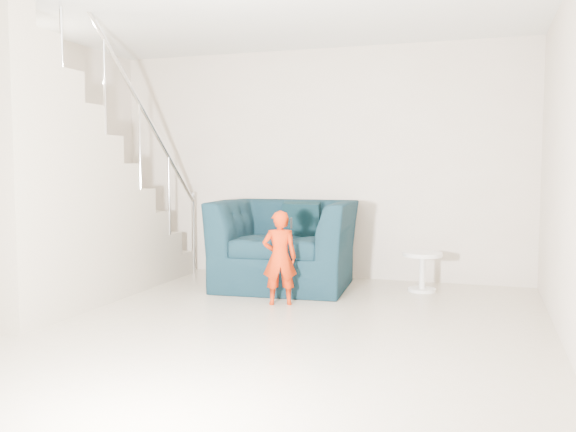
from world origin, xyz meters
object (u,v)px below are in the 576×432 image
(side_table, at_px, (422,265))
(staircase, at_px, (53,206))
(toddler, at_px, (280,258))
(armchair, at_px, (285,244))

(side_table, xyz_separation_m, staircase, (-3.32, -1.66, 0.67))
(toddler, xyz_separation_m, side_table, (1.24, 1.04, -0.17))
(armchair, xyz_separation_m, side_table, (1.46, 0.20, -0.19))
(side_table, bearing_deg, armchair, -172.17)
(side_table, distance_m, staircase, 3.77)
(side_table, bearing_deg, staircase, -153.45)
(armchair, xyz_separation_m, toddler, (0.22, -0.84, -0.02))
(armchair, relative_size, toddler, 1.61)
(armchair, relative_size, side_table, 3.49)
(toddler, relative_size, staircase, 0.25)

